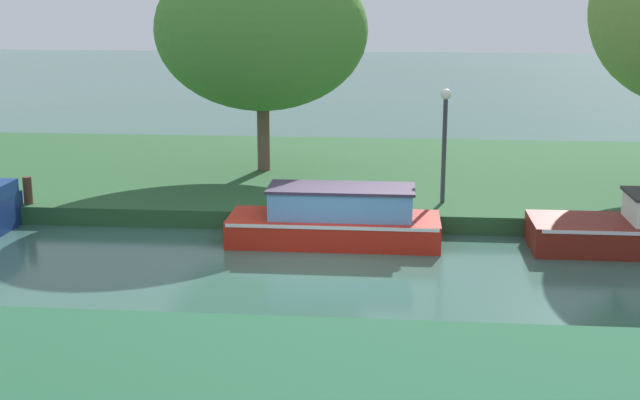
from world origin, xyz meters
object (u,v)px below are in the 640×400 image
(mooring_post_near, at_px, (28,190))
(red_narrowboat, at_px, (336,219))
(willow_tree_left, at_px, (260,31))
(lamp_post, at_px, (445,131))

(mooring_post_near, bearing_deg, red_narrowboat, -8.91)
(red_narrowboat, relative_size, mooring_post_near, 6.97)
(red_narrowboat, height_order, mooring_post_near, red_narrowboat)
(willow_tree_left, bearing_deg, lamp_post, -33.44)
(mooring_post_near, bearing_deg, willow_tree_left, 40.39)
(red_narrowboat, xyz_separation_m, lamp_post, (2.26, 2.07, 1.55))
(red_narrowboat, bearing_deg, mooring_post_near, 171.09)
(willow_tree_left, height_order, mooring_post_near, willow_tree_left)
(lamp_post, height_order, mooring_post_near, lamp_post)
(lamp_post, bearing_deg, red_narrowboat, -137.49)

